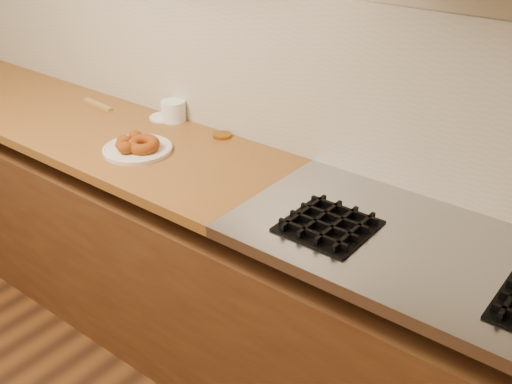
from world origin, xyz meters
TOP-DOWN VIEW (x-y plane):
  - wall_back at (0.00, 2.00)m, footprint 4.00×0.02m
  - base_cabinet at (0.00, 1.69)m, footprint 3.60×0.60m
  - butcher_block at (-0.65, 1.69)m, footprint 2.30×0.62m
  - stovetop at (1.15, 1.69)m, footprint 1.30×0.62m
  - backsplash at (0.00, 1.99)m, footprint 3.60×0.02m
  - burner_grates at (1.13, 1.61)m, footprint 0.91×0.26m
  - donut_plate at (-0.08, 1.62)m, footprint 0.27×0.27m
  - ring_donut at (-0.05, 1.63)m, footprint 0.17×0.17m
  - fried_dough_chunks at (-0.11, 1.60)m, footprint 0.14×0.18m
  - plastic_tub at (-0.19, 1.94)m, footprint 0.13×0.13m
  - tub_lid at (-0.25, 1.93)m, footprint 0.15×0.15m
  - brass_jar_lid at (0.09, 1.93)m, footprint 0.08×0.08m
  - wooden_utensil at (-0.59, 1.85)m, footprint 0.20×0.04m

SIDE VIEW (x-z plane):
  - base_cabinet at x=0.00m, z-range 0.00..0.77m
  - butcher_block at x=-0.65m, z-range 0.86..0.90m
  - stovetop at x=1.15m, z-range 0.86..0.90m
  - tub_lid at x=-0.25m, z-range 0.90..0.91m
  - brass_jar_lid at x=0.09m, z-range 0.90..0.91m
  - wooden_utensil at x=-0.59m, z-range 0.90..0.92m
  - donut_plate at x=-0.08m, z-range 0.90..0.92m
  - burner_grates at x=1.13m, z-range 0.90..0.93m
  - fried_dough_chunks at x=-0.11m, z-range 0.91..0.96m
  - ring_donut at x=-0.05m, z-range 0.91..0.97m
  - plastic_tub at x=-0.19m, z-range 0.90..0.99m
  - backsplash at x=0.00m, z-range 0.90..1.50m
  - wall_back at x=0.00m, z-range 0.00..2.70m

